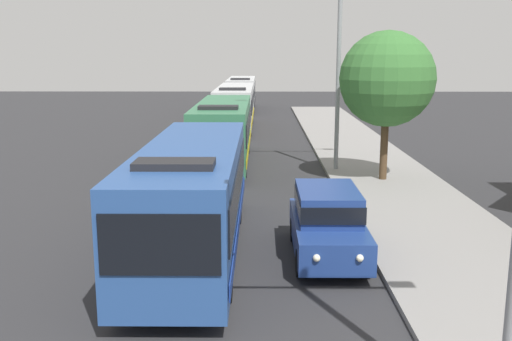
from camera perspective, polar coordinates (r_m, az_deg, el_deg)
bus_lead at (r=16.18m, az=-6.21°, el=-2.29°), size 2.58×10.54×3.21m
bus_second_in_line at (r=29.29m, az=-3.20°, el=3.95°), size 2.58×10.94×3.21m
bus_middle at (r=42.61m, az=-2.05°, el=6.33°), size 2.58×12.09×3.21m
bus_fourth_in_line at (r=56.73m, az=-1.41°, el=7.62°), size 2.58×11.06×3.21m
white_suv at (r=16.05m, az=6.99°, el=-4.86°), size 1.86×4.60×1.90m
streetlamp_mid at (r=27.14m, az=8.10°, el=11.44°), size 6.31×0.28×8.85m
roadside_tree at (r=25.25m, az=12.67°, el=8.69°), size 4.01×4.01×6.28m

